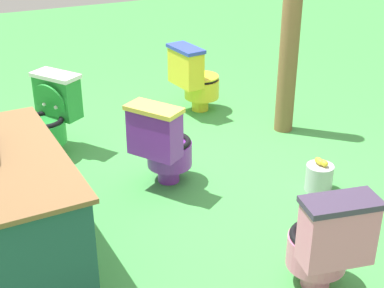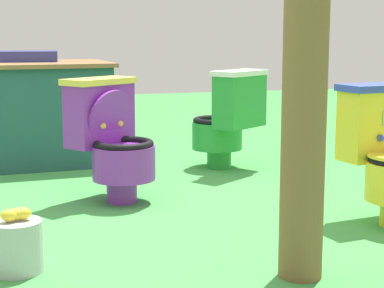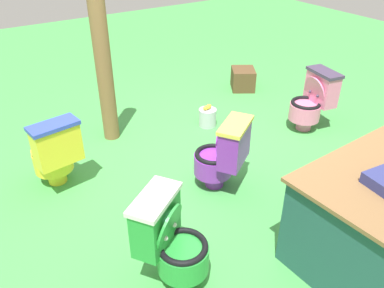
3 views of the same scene
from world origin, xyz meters
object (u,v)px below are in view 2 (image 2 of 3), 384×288
at_px(toilet_purple, 112,139).
at_px(lemon_bucket, 17,245).
at_px(wooden_post, 305,77).
at_px(toilet_green, 227,118).
at_px(vendor_table, 12,113).

height_order(toilet_purple, lemon_bucket, toilet_purple).
xyz_separation_m(toilet_purple, wooden_post, (0.51, -1.50, 0.45)).
relative_size(toilet_purple, wooden_post, 0.44).
height_order(wooden_post, lemon_bucket, wooden_post).
bearing_deg(wooden_post, toilet_purple, 108.82).
bearing_deg(toilet_green, toilet_purple, -178.99).
bearing_deg(toilet_purple, lemon_bucket, 27.68).
xyz_separation_m(vendor_table, lemon_bucket, (-0.08, -2.43, -0.28)).
xyz_separation_m(toilet_green, toilet_purple, (-0.97, -0.68, 0.00)).
bearing_deg(vendor_table, toilet_purple, -68.32).
distance_m(toilet_green, lemon_bucket, 2.40).
xyz_separation_m(toilet_green, lemon_bucket, (-1.57, -1.79, -0.26)).
height_order(toilet_green, toilet_purple, same).
bearing_deg(lemon_bucket, toilet_green, 48.67).
bearing_deg(lemon_bucket, toilet_purple, 61.22).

